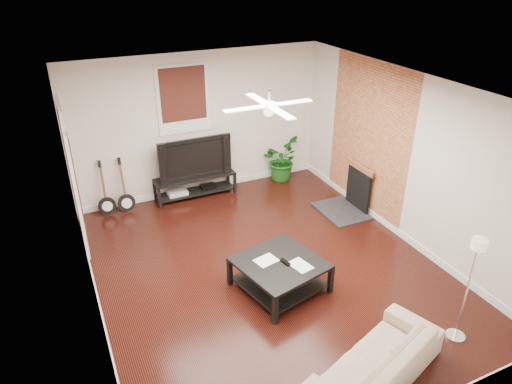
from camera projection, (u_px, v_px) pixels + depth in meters
room at (268, 188)px, 6.59m from camera, size 5.01×6.01×2.81m
brick_accent at (368, 139)px, 8.32m from camera, size 0.02×2.20×2.80m
fireplace at (350, 189)px, 8.64m from camera, size 0.80×1.10×0.92m
window_back at (183, 99)px, 8.62m from camera, size 1.00×0.06×1.30m
door_left at (73, 177)px, 7.27m from camera, size 0.08×1.00×2.50m
tv_stand at (195, 186)px, 9.28m from camera, size 1.60×0.43×0.45m
tv at (193, 156)px, 9.01m from camera, size 1.44×0.19×0.83m
coffee_table at (280, 275)px, 6.71m from camera, size 1.32×1.32×0.46m
sofa at (377, 362)px, 5.24m from camera, size 1.95×1.28×0.53m
floor_lamp at (467, 291)px, 5.60m from camera, size 0.31×0.31×1.49m
potted_plant at (280, 159)px, 9.91m from camera, size 1.04×1.07×0.90m
guitar_left at (104, 190)px, 8.48m from camera, size 0.35×0.26×1.05m
guitar_right at (124, 187)px, 8.58m from camera, size 0.33×0.23×1.05m
ceiling_fan at (269, 106)px, 6.04m from camera, size 1.24×1.24×0.32m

